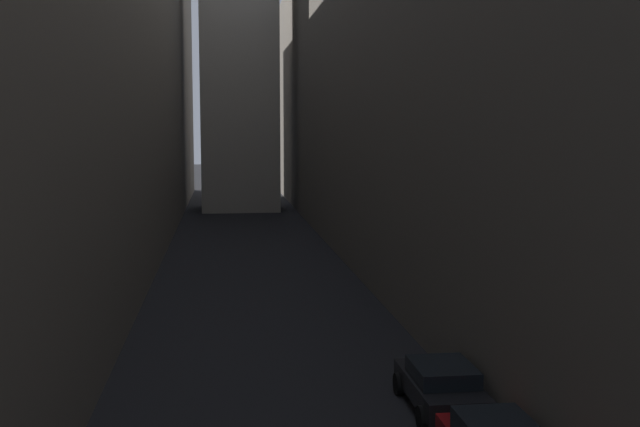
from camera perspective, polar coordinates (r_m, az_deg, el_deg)
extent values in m
plane|color=black|center=(47.20, -5.05, -3.53)|extent=(264.00, 264.00, 0.00)
cube|color=#60594F|center=(49.69, -19.11, 11.06)|extent=(12.31, 108.00, 24.90)
cube|color=#60594F|center=(50.85, 9.98, 10.27)|extent=(15.35, 108.00, 23.29)
cube|color=black|center=(22.77, 9.00, -12.75)|extent=(1.83, 4.12, 0.59)
cube|color=black|center=(22.49, 9.11, -11.57)|extent=(1.68, 2.12, 0.47)
cylinder|color=black|center=(23.92, 5.87, -12.50)|extent=(0.22, 0.67, 0.67)
cylinder|color=black|center=(24.38, 10.16, -12.20)|extent=(0.22, 0.67, 0.67)
cylinder|color=black|center=(21.36, 7.63, -14.86)|extent=(0.22, 0.67, 0.67)
cylinder|color=black|center=(21.88, 12.42, -14.44)|extent=(0.22, 0.67, 0.67)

